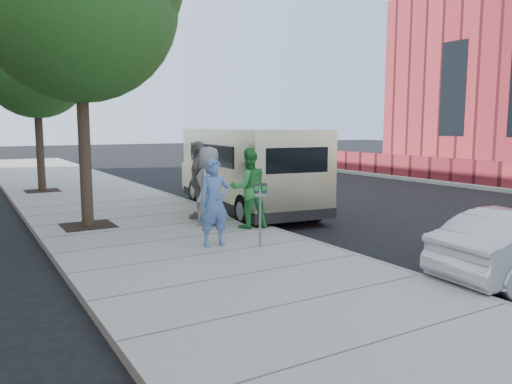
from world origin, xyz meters
TOP-DOWN VIEW (x-y plane):
  - ground at (0.00, 0.00)m, footprint 120.00×120.00m
  - sidewalk at (-1.00, 0.00)m, footprint 5.00×60.00m
  - curb_face at (1.44, 0.00)m, footprint 0.12×60.00m
  - church_wall at (13.50, 2.00)m, footprint 0.30×22.00m
  - tree_far at (-2.25, 10.00)m, footprint 3.92×3.80m
  - parking_meter at (0.18, -1.55)m, footprint 0.28×0.19m
  - van at (2.47, 3.00)m, footprint 2.93×6.82m
  - person_officer at (-0.56, -1.01)m, footprint 0.67×0.46m
  - person_green_shirt at (0.95, 0.21)m, footprint 1.06×0.91m
  - person_gray_shirt at (0.29, 1.01)m, footprint 1.08×1.09m
  - person_striped_polo at (0.45, 1.94)m, footprint 1.17×1.20m

SIDE VIEW (x-z plane):
  - ground at x=0.00m, z-range 0.00..0.00m
  - sidewalk at x=-1.00m, z-range 0.00..0.15m
  - curb_face at x=1.44m, z-range -0.01..0.15m
  - church_wall at x=13.50m, z-range 0.15..1.15m
  - person_officer at x=-0.56m, z-range 0.15..1.91m
  - parking_meter at x=0.18m, z-range 0.44..1.72m
  - person_green_shirt at x=0.95m, z-range 0.15..2.04m
  - person_gray_shirt at x=0.29m, z-range 0.15..2.05m
  - person_striped_polo at x=0.45m, z-range 0.15..2.17m
  - van at x=2.47m, z-range 0.07..2.53m
  - tree_far at x=-2.25m, z-range 1.64..8.13m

